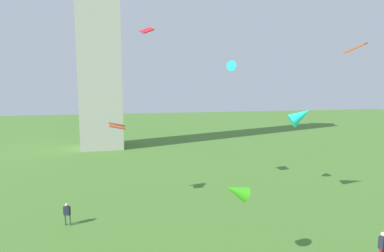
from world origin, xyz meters
The scene contains 8 objects.
person_0 centered at (9.33, 11.31, 0.96)m, with size 0.50×0.39×1.70m.
person_2 centered at (-7.61, 20.14, 0.88)m, with size 0.46×0.37×1.56m.
kite_flying_0 centered at (-1.58, 24.46, 13.99)m, with size 1.13×1.35×0.82m.
kite_flying_1 centered at (11.59, 16.58, 11.96)m, with size 1.50×1.72×0.76m.
kite_flying_2 centered at (-4.15, 23.44, 6.34)m, with size 1.30×1.03×0.55m.
kite_flying_3 centered at (1.53, 12.64, 4.17)m, with size 1.40×0.90×1.17m.
kite_flying_5 centered at (5.11, 22.15, 11.00)m, with size 1.45×1.49×0.96m.
kite_flying_6 centered at (10.49, 20.84, 7.06)m, with size 2.35×1.81×1.94m.
Camera 1 is at (-4.12, -0.77, 9.13)m, focal length 28.01 mm.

